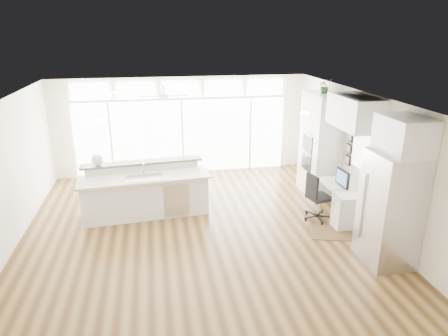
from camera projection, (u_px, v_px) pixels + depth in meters
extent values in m
cube|color=#483016|center=(201.00, 239.00, 7.88)|extent=(7.00, 8.00, 0.02)
cube|color=white|center=(198.00, 102.00, 6.98)|extent=(7.00, 8.00, 0.02)
cube|color=white|center=(182.00, 126.00, 11.15)|extent=(7.00, 0.04, 2.70)
cube|color=white|center=(252.00, 320.00, 3.72)|extent=(7.00, 0.04, 2.70)
cube|color=white|center=(372.00, 164.00, 8.02)|extent=(0.04, 8.00, 2.70)
cube|color=white|center=(183.00, 137.00, 11.19)|extent=(5.80, 0.06, 2.08)
cube|color=white|center=(181.00, 89.00, 10.75)|extent=(5.90, 0.06, 0.40)
cube|color=white|center=(364.00, 150.00, 8.23)|extent=(0.04, 0.85, 0.85)
cube|color=white|center=(164.00, 92.00, 9.57)|extent=(1.16, 1.16, 0.32)
cube|color=white|center=(197.00, 101.00, 7.18)|extent=(3.40, 3.00, 0.02)
cube|color=white|center=(320.00, 145.00, 9.67)|extent=(0.64, 1.20, 2.50)
cube|color=white|center=(343.00, 203.00, 8.56)|extent=(0.72, 1.30, 0.76)
cube|color=white|center=(355.00, 112.00, 7.92)|extent=(0.64, 1.30, 0.64)
cube|color=silver|center=(390.00, 209.00, 6.82)|extent=(0.76, 0.90, 2.00)
cube|color=white|center=(405.00, 135.00, 6.40)|extent=(0.64, 0.90, 0.60)
cube|color=black|center=(349.00, 149.00, 8.85)|extent=(0.06, 0.22, 0.80)
cube|color=white|center=(145.00, 192.00, 8.71)|extent=(2.87, 1.28, 1.11)
cube|color=#342310|center=(331.00, 233.00, 8.08)|extent=(0.99, 0.82, 0.01)
cube|color=black|center=(319.00, 197.00, 8.52)|extent=(0.63, 0.60, 1.04)
sphere|color=silver|center=(97.00, 160.00, 8.61)|extent=(0.25, 0.25, 0.25)
cube|color=black|center=(343.00, 178.00, 8.35)|extent=(0.11, 0.48, 0.40)
cube|color=silver|center=(334.00, 187.00, 8.39)|extent=(0.15, 0.32, 0.02)
imported|color=#235122|center=(325.00, 88.00, 9.22)|extent=(0.32, 0.35, 0.26)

